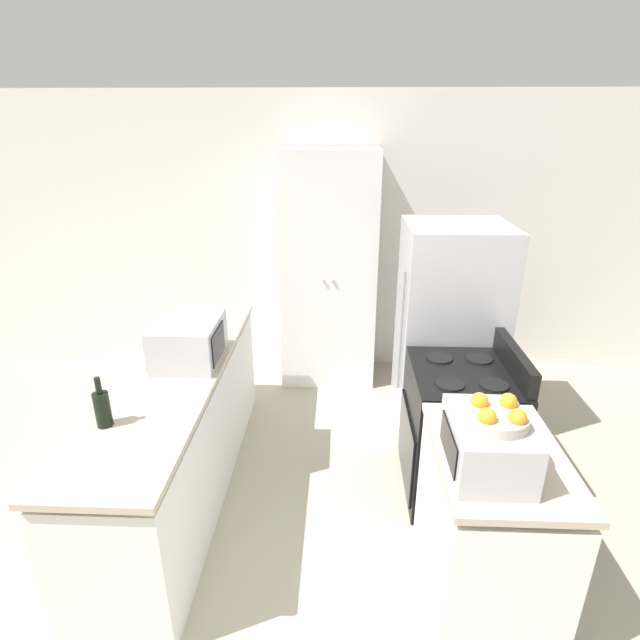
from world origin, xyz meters
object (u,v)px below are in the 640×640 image
at_px(stove, 458,431).
at_px(refrigerator, 448,333).
at_px(fruit_bowl, 497,415).
at_px(microwave, 189,341).
at_px(pantry_cabinet, 329,271).
at_px(wine_bottle, 102,408).
at_px(toaster_oven, 487,445).

height_order(stove, refrigerator, refrigerator).
xyz_separation_m(stove, refrigerator, (0.05, 0.75, 0.38)).
bearing_deg(fruit_bowl, microwave, 148.03).
height_order(pantry_cabinet, refrigerator, pantry_cabinet).
relative_size(pantry_cabinet, microwave, 4.33).
relative_size(pantry_cabinet, fruit_bowl, 7.86).
xyz_separation_m(refrigerator, wine_bottle, (-2.02, -1.42, 0.17)).
bearing_deg(pantry_cabinet, stove, -60.92).
bearing_deg(microwave, refrigerator, 20.35).
xyz_separation_m(wine_bottle, toaster_oven, (1.85, -0.26, 0.02)).
xyz_separation_m(pantry_cabinet, toaster_oven, (0.76, -2.52, -0.04)).
bearing_deg(wine_bottle, microwave, 73.15).
bearing_deg(refrigerator, toaster_oven, -95.91).
bearing_deg(fruit_bowl, refrigerator, 84.75).
height_order(refrigerator, fruit_bowl, refrigerator).
relative_size(pantry_cabinet, refrigerator, 1.28).
bearing_deg(fruit_bowl, stove, 83.39).
relative_size(pantry_cabinet, toaster_oven, 4.78).
height_order(pantry_cabinet, stove, pantry_cabinet).
height_order(wine_bottle, toaster_oven, wine_bottle).
bearing_deg(fruit_bowl, pantry_cabinet, 107.13).
bearing_deg(toaster_oven, wine_bottle, 172.07).
xyz_separation_m(refrigerator, toaster_oven, (-0.17, -1.67, 0.19)).
bearing_deg(wine_bottle, refrigerator, 35.03).
distance_m(refrigerator, toaster_oven, 1.69).
height_order(pantry_cabinet, toaster_oven, pantry_cabinet).
distance_m(wine_bottle, fruit_bowl, 1.89).
relative_size(refrigerator, toaster_oven, 3.75).
relative_size(stove, refrigerator, 0.63).
bearing_deg(pantry_cabinet, fruit_bowl, -72.87).
relative_size(refrigerator, wine_bottle, 6.08).
distance_m(refrigerator, fruit_bowl, 1.73).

